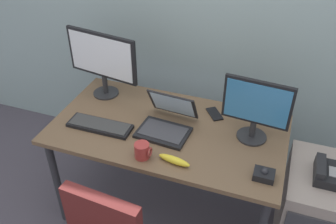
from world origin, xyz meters
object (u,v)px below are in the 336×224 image
monitor_side (256,107)px  cell_phone (215,114)px  laptop (167,122)px  file_cabinet (314,216)px  keyboard (100,125)px  monitor_main (102,59)px  trackball_mouse (264,174)px  desk_phone (329,173)px  coffee_mug (142,151)px  banana (174,160)px

monitor_side → cell_phone: monitor_side is taller
laptop → cell_phone: bearing=45.0°
file_cabinet → monitor_side: (-0.46, 0.11, 0.63)m
monitor_side → keyboard: bearing=-166.4°
monitor_main → monitor_side: 1.07m
file_cabinet → trackball_mouse: 0.59m
laptop → trackball_mouse: bearing=-19.9°
monitor_main → keyboard: monitor_main is taller
monitor_side → laptop: monitor_side is taller
desk_phone → coffee_mug: 1.04m
monitor_main → file_cabinet: bearing=-9.5°
file_cabinet → desk_phone: (-0.01, -0.02, 0.38)m
cell_phone → file_cabinet: bearing=-56.7°
coffee_mug → banana: bearing=3.9°
monitor_main → cell_phone: size_ratio=3.76×
keyboard → trackball_mouse: 1.03m
monitor_side → laptop: 0.55m
monitor_side → cell_phone: (-0.27, 0.15, -0.22)m
monitor_main → banana: 0.89m
trackball_mouse → keyboard: bearing=174.7°
monitor_main → banana: monitor_main is taller
file_cabinet → monitor_side: bearing=166.2°
monitor_main → cell_phone: 0.84m
cell_phone → banana: banana is taller
monitor_main → banana: bearing=-36.5°
monitor_main → keyboard: size_ratio=1.30×
desk_phone → monitor_side: monitor_side is taller
monitor_side → coffee_mug: monitor_side is taller
banana → keyboard: bearing=164.7°
keyboard → banana: (0.54, -0.15, 0.01)m
laptop → coffee_mug: bearing=-98.2°
laptop → cell_phone: laptop is taller
keyboard → laptop: bearing=18.0°
keyboard → cell_phone: bearing=30.2°
file_cabinet → laptop: (-0.97, 0.02, 0.46)m
monitor_side → trackball_mouse: monitor_side is taller
monitor_main → trackball_mouse: (1.17, -0.46, -0.25)m
file_cabinet → banana: banana is taller
cell_phone → keyboard: bearing=173.7°
monitor_side → desk_phone: bearing=-16.0°
coffee_mug → file_cabinet: bearing=14.9°
desk_phone → laptop: bearing=177.6°
keyboard → monitor_side: bearing=13.6°
monitor_main → keyboard: 0.47m
trackball_mouse → cell_phone: bearing=129.0°
monitor_side → banana: size_ratio=2.08×
monitor_main → coffee_mug: bearing=-45.9°
file_cabinet → banana: (-0.83, -0.26, 0.43)m
desk_phone → monitor_main: bearing=169.9°
file_cabinet → laptop: size_ratio=1.99×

